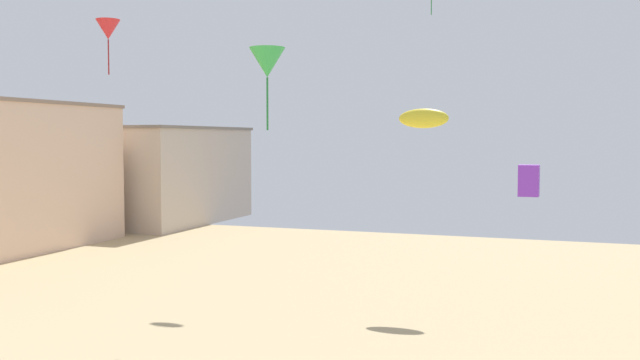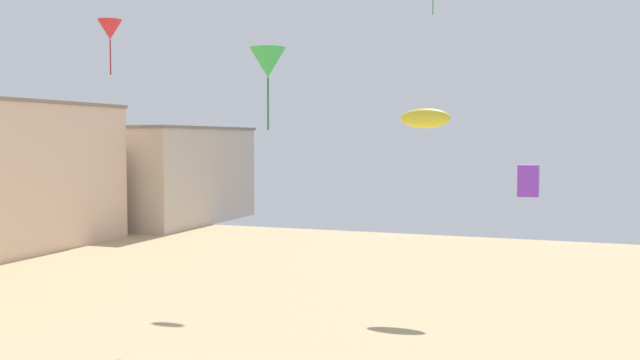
# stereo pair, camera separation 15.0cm
# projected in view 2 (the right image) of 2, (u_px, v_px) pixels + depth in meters

# --- Properties ---
(boardwalk_hotel_mid) EXTENTS (12.07, 16.24, 12.20)m
(boardwalk_hotel_mid) POSITION_uv_depth(u_px,v_px,m) (12.00, 174.00, 60.21)
(boardwalk_hotel_mid) COLOR beige
(boardwalk_hotel_mid) RESTS_ON ground
(boardwalk_hotel_far) EXTENTS (17.85, 19.98, 10.41)m
(boardwalk_hotel_far) POSITION_uv_depth(u_px,v_px,m) (145.00, 174.00, 78.58)
(boardwalk_hotel_far) COLOR #C6B29E
(boardwalk_hotel_far) RESTS_ON ground
(kite_yellow_parafoil) EXTENTS (2.86, 0.80, 1.11)m
(kite_yellow_parafoil) POSITION_uv_depth(u_px,v_px,m) (425.00, 118.00, 40.12)
(kite_yellow_parafoil) COLOR yellow
(kite_green_delta) EXTENTS (1.50, 1.50, 3.41)m
(kite_green_delta) POSITION_uv_depth(u_px,v_px,m) (268.00, 63.00, 29.33)
(kite_green_delta) COLOR green
(kite_red_delta) EXTENTS (1.32, 1.32, 3.01)m
(kite_red_delta) POSITION_uv_depth(u_px,v_px,m) (110.00, 30.00, 38.92)
(kite_red_delta) COLOR red
(kite_purple_box) EXTENTS (0.60, 0.60, 0.94)m
(kite_purple_box) POSITION_uv_depth(u_px,v_px,m) (528.00, 181.00, 21.11)
(kite_purple_box) COLOR purple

